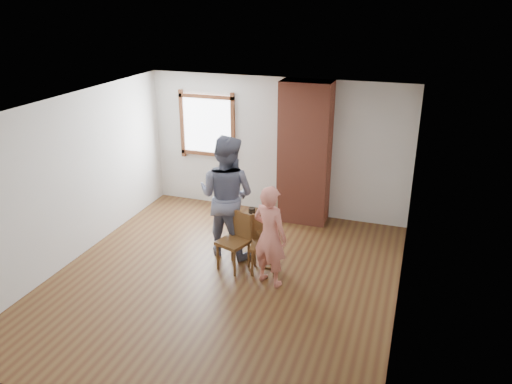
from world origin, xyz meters
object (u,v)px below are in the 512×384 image
Objects in this scene: man at (227,196)px; stoneware_crock at (275,206)px; person_pink at (270,236)px; dining_chair_right at (265,240)px; dining_chair_left at (236,237)px; side_table at (270,242)px.

stoneware_crock is at bearing -95.54° from man.
dining_chair_right is at bearing -42.49° from person_pink.
dining_chair_left is 1.03× the size of dining_chair_right.
dining_chair_right is (0.44, 0.07, -0.01)m from dining_chair_left.
side_table is (0.47, 0.20, -0.10)m from dining_chair_left.
dining_chair_right is at bearing -77.84° from stoneware_crock.
dining_chair_right reaches higher than stoneware_crock.
dining_chair_left is at bearing -91.10° from stoneware_crock.
man is (-0.31, 0.40, 0.49)m from dining_chair_left.
person_pink reaches higher than dining_chair_left.
dining_chair_left is at bearing -4.78° from person_pink.
person_pink is (0.59, -2.22, 0.53)m from stoneware_crock.
man is at bearing 166.04° from side_table.
stoneware_crock is 1.96m from dining_chair_left.
person_pink reaches higher than dining_chair_right.
dining_chair_left reaches higher than stoneware_crock.
stoneware_crock is at bearing 89.66° from dining_chair_right.
side_table is 1.00m from man.
person_pink is at bearing -75.07° from stoneware_crock.
stoneware_crock is 1.80m from side_table.
dining_chair_right is 1.45× the size of side_table.
dining_chair_left reaches higher than dining_chair_right.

